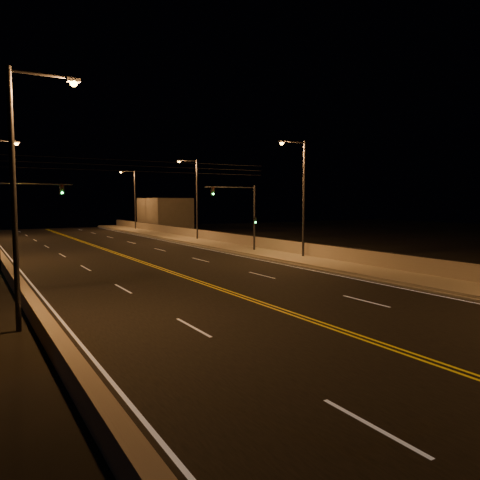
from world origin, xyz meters
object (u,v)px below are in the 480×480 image
streetlight_3 (133,196)px  traffic_signal_right (245,211)px  streetlight_4 (21,182)px  streetlight_2 (195,195)px  traffic_signal_left (13,214)px  streetlight_1 (301,192)px

streetlight_3 → traffic_signal_right: (-1.53, -36.71, -1.59)m
streetlight_4 → traffic_signal_right: bearing=40.9°
streetlight_3 → traffic_signal_right: bearing=-92.4°
traffic_signal_right → streetlight_4: bearing=-139.1°
streetlight_4 → streetlight_3: bearing=68.3°
streetlight_3 → streetlight_4: (-21.46, -53.97, 0.00)m
streetlight_4 → streetlight_2: bearing=55.4°
streetlight_4 → traffic_signal_left: (1.13, 17.26, -1.59)m
streetlight_1 → streetlight_3: (0.00, 42.86, 0.00)m
streetlight_1 → traffic_signal_right: size_ratio=1.55×
streetlight_1 → streetlight_2: 19.95m
streetlight_1 → streetlight_4: bearing=-152.6°
streetlight_1 → streetlight_2: same height
streetlight_4 → traffic_signal_left: streetlight_4 is taller
streetlight_2 → streetlight_4: 37.76m
traffic_signal_right → traffic_signal_left: same height
streetlight_2 → traffic_signal_right: size_ratio=1.55×
streetlight_1 → streetlight_2: size_ratio=1.00×
streetlight_2 → traffic_signal_left: (-20.33, -13.80, -1.59)m
streetlight_2 → streetlight_3: (0.00, 22.91, 0.00)m
streetlight_3 → streetlight_4: bearing=-111.7°
traffic_signal_right → traffic_signal_left: bearing=180.0°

